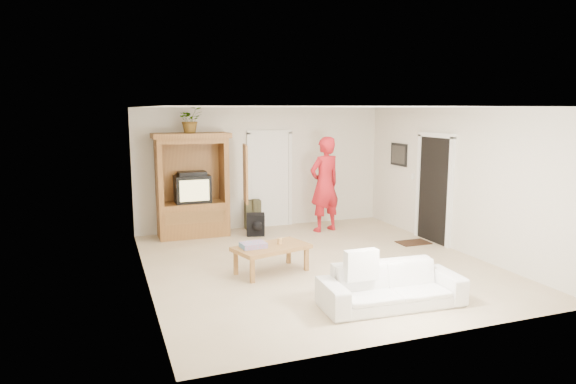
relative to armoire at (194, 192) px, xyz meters
name	(u,v)px	position (x,y,z in m)	size (l,w,h in m)	color
floor	(317,264)	(1.58, -2.66, -0.91)	(6.00, 6.00, 0.00)	tan
ceiling	(318,107)	(1.58, -2.66, 1.69)	(6.00, 6.00, 0.00)	white
wall_back	(263,168)	(1.58, 0.34, 0.39)	(5.50, 5.50, 0.00)	silver
wall_front	(426,226)	(1.58, -5.66, 0.39)	(5.50, 5.50, 0.00)	silver
wall_left	(144,197)	(-1.17, -2.66, 0.39)	(6.00, 6.00, 0.00)	silver
wall_right	(456,180)	(4.33, -2.66, 0.39)	(6.00, 6.00, 0.00)	silver
armoire	(194,192)	(0.00, 0.00, 0.00)	(1.82, 1.14, 2.10)	olive
door_back	(270,180)	(1.73, 0.31, 0.11)	(0.85, 0.05, 2.04)	white
doorway_right	(434,190)	(4.30, -2.06, 0.11)	(0.05, 0.90, 2.04)	black
framed_picture	(399,155)	(4.31, -0.76, 0.69)	(0.03, 0.60, 0.48)	black
doormat	(413,243)	(3.88, -2.06, -0.90)	(0.60, 0.40, 0.02)	#382316
plant	(191,120)	(-0.02, -0.03, 1.45)	(0.47, 0.41, 0.53)	#4C7238
man	(325,184)	(2.67, -0.53, 0.09)	(0.73, 0.48, 2.01)	#B31720
sofa	(391,286)	(1.77, -4.69, -0.63)	(1.88, 0.74, 0.55)	silver
coffee_table	(271,249)	(0.72, -2.82, -0.53)	(1.30, 0.93, 0.44)	olive
towel	(253,245)	(0.43, -2.82, -0.43)	(0.38, 0.28, 0.08)	#D44667
candle	(280,241)	(0.88, -2.77, -0.42)	(0.08, 0.08, 0.10)	tan
backpack_black	(256,225)	(1.17, -0.46, -0.68)	(0.36, 0.21, 0.45)	black
backpack_olive	(253,214)	(1.29, 0.19, -0.59)	(0.33, 0.25, 0.63)	#47442B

